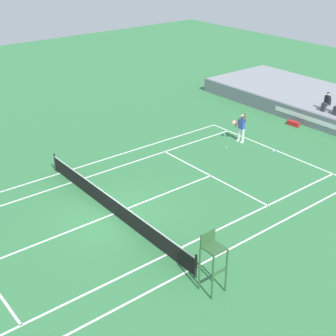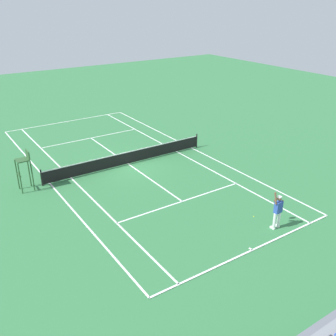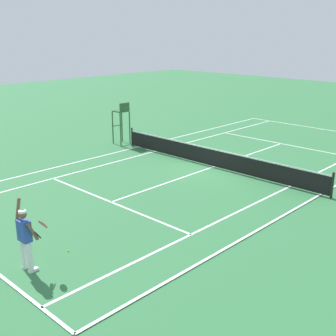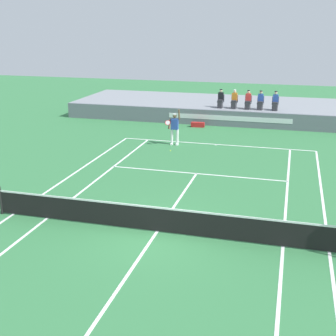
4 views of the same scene
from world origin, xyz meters
name	(u,v)px [view 2 (image 2 of 4)]	position (x,y,z in m)	size (l,w,h in m)	color
ground_plane	(128,164)	(0.00, 0.00, 0.00)	(80.00, 80.00, 0.00)	#337542
court	(128,164)	(0.00, 0.00, 0.01)	(11.08, 23.88, 0.03)	#337542
net	(128,157)	(0.00, 0.00, 0.52)	(11.98, 0.10, 1.07)	black
tennis_player	(278,211)	(-2.31, 11.20, 0.99)	(0.76, 0.63, 2.08)	white
tennis_ball	(254,216)	(-2.17, 9.83, 0.03)	(0.07, 0.07, 0.07)	#D1E533
umpire_chair	(24,166)	(6.81, 0.00, 1.56)	(0.77, 0.77, 2.44)	#2D562D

